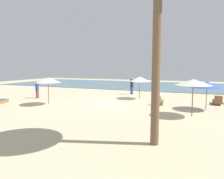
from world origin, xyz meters
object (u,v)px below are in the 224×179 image
umbrella_3 (140,79)px  umbrella_0 (207,85)px  umbrella_1 (48,80)px  lounger_2 (159,102)px  umbrella_2 (193,82)px  person_1 (132,86)px  lounger_1 (217,102)px  person_0 (37,89)px

umbrella_3 → umbrella_0: bearing=-28.3°
umbrella_1 → lounger_2: 8.94m
umbrella_0 → umbrella_2: bearing=-110.4°
umbrella_0 → umbrella_3: 6.21m
lounger_2 → person_1: bearing=128.0°
lounger_1 → umbrella_0: bearing=-108.9°
person_0 → person_1: bearing=39.2°
umbrella_0 → person_1: size_ratio=1.18×
umbrella_1 → lounger_2: bearing=24.1°
umbrella_1 → person_1: (4.28, 8.35, -1.02)m
umbrella_2 → umbrella_3: (-4.60, 5.29, -0.21)m
umbrella_0 → umbrella_2: 2.52m
umbrella_3 → person_0: umbrella_3 is taller
umbrella_3 → umbrella_2: bearing=-49.0°
umbrella_2 → person_1: size_ratio=1.23×
umbrella_1 → umbrella_2: bearing=1.5°
umbrella_2 → person_1: (-6.20, 8.08, -1.13)m
lounger_2 → person_0: (-11.21, -1.34, 0.68)m
umbrella_0 → umbrella_1: (-11.35, -2.61, 0.19)m
lounger_1 → umbrella_3: bearing=177.4°
person_0 → umbrella_3: bearing=20.0°
umbrella_0 → lounger_2: (-3.35, 0.97, -1.57)m
umbrella_1 → umbrella_2: umbrella_2 is taller
umbrella_3 → lounger_1: bearing=-2.6°
umbrella_3 → lounger_1: (6.38, -0.29, -1.67)m
umbrella_2 → lounger_1: (1.78, 5.00, -1.87)m
umbrella_0 → person_1: umbrella_0 is taller
person_0 → lounger_2: bearing=6.8°
lounger_2 → umbrella_1: bearing=-155.9°
umbrella_1 → lounger_1: bearing=23.3°
umbrella_2 → person_0: 13.87m
lounger_1 → person_0: bearing=-168.9°
umbrella_1 → person_1: umbrella_1 is taller
umbrella_3 → person_0: (-9.08, -3.31, -0.98)m
lounger_1 → person_1: size_ratio=0.93×
umbrella_2 → person_1: 10.24m
lounger_1 → lounger_2: size_ratio=0.96×
lounger_2 → person_0: person_0 is taller
lounger_2 → person_0: 11.31m
umbrella_0 → umbrella_1: bearing=-167.0°
umbrella_2 → lounger_2: 4.54m
lounger_2 → lounger_1: bearing=21.6°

